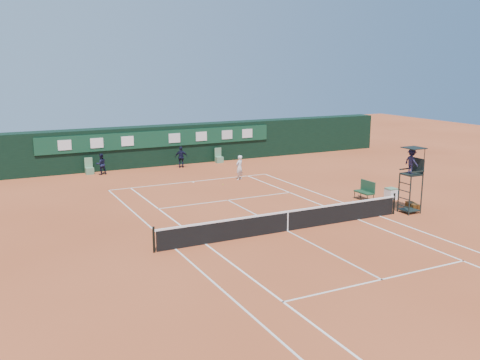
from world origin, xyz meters
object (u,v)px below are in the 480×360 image
player_bench (366,190)px  player (239,168)px  umpire_chair (412,166)px  cooler (391,194)px  tennis_net (288,220)px

player_bench → player: (-3.96, 8.09, 0.23)m
umpire_chair → cooler: size_ratio=5.30×
umpire_chair → player_bench: bearing=94.8°
tennis_net → cooler: 8.79m
umpire_chair → cooler: (1.14, 2.61, -2.13)m
cooler → player: bearing=121.9°
cooler → player: size_ratio=0.39×
tennis_net → cooler: bearing=16.2°
cooler → player_bench: bearing=159.6°
umpire_chair → cooler: 3.56m
tennis_net → player_bench: same height
player → player_bench: bearing=90.2°
tennis_net → player_bench: 7.63m
tennis_net → cooler: (8.44, 2.45, -0.18)m
player → tennis_net: bearing=48.6°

